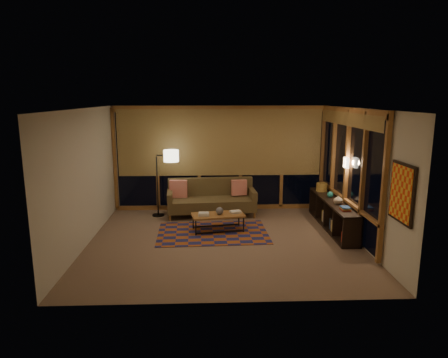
{
  "coord_description": "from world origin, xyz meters",
  "views": [
    {
      "loc": [
        -0.3,
        -7.78,
        2.93
      ],
      "look_at": [
        0.02,
        0.2,
        1.27
      ],
      "focal_mm": 32.0,
      "sensor_mm": 36.0,
      "label": 1
    }
  ],
  "objects_px": {
    "sofa": "(211,198)",
    "floor_lamp": "(157,183)",
    "coffee_table": "(218,223)",
    "bookshelf": "(332,214)"
  },
  "relations": [
    {
      "from": "coffee_table",
      "to": "bookshelf",
      "type": "bearing_deg",
      "value": -7.04
    },
    {
      "from": "floor_lamp",
      "to": "bookshelf",
      "type": "height_order",
      "value": "floor_lamp"
    },
    {
      "from": "bookshelf",
      "to": "floor_lamp",
      "type": "bearing_deg",
      "value": 164.51
    },
    {
      "from": "sofa",
      "to": "coffee_table",
      "type": "height_order",
      "value": "sofa"
    },
    {
      "from": "floor_lamp",
      "to": "bookshelf",
      "type": "xyz_separation_m",
      "value": [
        4.06,
        -1.12,
        -0.51
      ]
    },
    {
      "from": "floor_lamp",
      "to": "bookshelf",
      "type": "distance_m",
      "value": 4.24
    },
    {
      "from": "floor_lamp",
      "to": "coffee_table",
      "type": "bearing_deg",
      "value": -22.8
    },
    {
      "from": "coffee_table",
      "to": "bookshelf",
      "type": "distance_m",
      "value": 2.59
    },
    {
      "from": "sofa",
      "to": "floor_lamp",
      "type": "distance_m",
      "value": 1.39
    },
    {
      "from": "sofa",
      "to": "floor_lamp",
      "type": "height_order",
      "value": "floor_lamp"
    }
  ]
}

